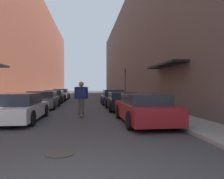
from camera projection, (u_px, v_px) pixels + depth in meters
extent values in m
plane|color=#38383A|center=(83.00, 100.00, 25.28)|extent=(122.68, 122.68, 0.00)
cube|color=gray|center=(50.00, 98.00, 30.29)|extent=(1.80, 55.76, 0.12)
cube|color=gray|center=(117.00, 97.00, 31.35)|extent=(1.80, 55.76, 0.12)
cube|color=brown|center=(28.00, 48.00, 29.88)|extent=(4.00, 55.76, 13.77)
cube|color=#564C47|center=(137.00, 51.00, 31.60)|extent=(4.00, 55.76, 13.53)
cube|color=black|center=(165.00, 65.00, 13.37)|extent=(1.00, 4.80, 0.12)
cube|color=silver|center=(19.00, 111.00, 10.00)|extent=(1.92, 4.63, 0.59)
cube|color=#232833|center=(17.00, 99.00, 9.77)|extent=(1.68, 2.41, 0.51)
cylinder|color=black|center=(9.00, 111.00, 11.33)|extent=(0.18, 0.63, 0.63)
cylinder|color=black|center=(46.00, 110.00, 11.54)|extent=(0.18, 0.63, 0.63)
cylinder|color=black|center=(32.00, 118.00, 8.69)|extent=(0.18, 0.63, 0.63)
cube|color=#515459|center=(43.00, 101.00, 16.18)|extent=(2.07, 4.72, 0.65)
cube|color=#232833|center=(43.00, 94.00, 15.94)|extent=(1.78, 2.47, 0.44)
cylinder|color=black|center=(35.00, 102.00, 17.52)|extent=(0.18, 0.62, 0.62)
cylinder|color=black|center=(59.00, 102.00, 17.73)|extent=(0.18, 0.62, 0.62)
cylinder|color=black|center=(24.00, 106.00, 14.64)|extent=(0.18, 0.62, 0.62)
cylinder|color=black|center=(54.00, 105.00, 14.85)|extent=(0.18, 0.62, 0.62)
cube|color=black|center=(55.00, 98.00, 21.93)|extent=(1.83, 4.70, 0.59)
cube|color=#232833|center=(54.00, 92.00, 21.70)|extent=(1.58, 2.46, 0.48)
cylinder|color=black|center=(49.00, 98.00, 23.28)|extent=(0.18, 0.66, 0.66)
cylinder|color=black|center=(65.00, 98.00, 23.47)|extent=(0.18, 0.66, 0.66)
cylinder|color=black|center=(43.00, 100.00, 20.40)|extent=(0.18, 0.66, 0.66)
cylinder|color=black|center=(62.00, 100.00, 20.59)|extent=(0.18, 0.66, 0.66)
cube|color=silver|center=(61.00, 95.00, 27.47)|extent=(1.86, 4.12, 0.70)
cube|color=#232833|center=(61.00, 91.00, 27.26)|extent=(1.62, 2.15, 0.42)
cylinder|color=black|center=(55.00, 96.00, 28.64)|extent=(0.18, 0.70, 0.70)
cylinder|color=black|center=(69.00, 96.00, 28.84)|extent=(0.18, 0.70, 0.70)
cylinder|color=black|center=(52.00, 97.00, 26.11)|extent=(0.18, 0.70, 0.70)
cylinder|color=black|center=(67.00, 97.00, 26.31)|extent=(0.18, 0.70, 0.70)
cube|color=maroon|center=(143.00, 111.00, 9.48)|extent=(1.87, 4.77, 0.66)
cube|color=#232833|center=(145.00, 99.00, 9.24)|extent=(1.63, 2.49, 0.42)
cylinder|color=black|center=(118.00, 111.00, 10.85)|extent=(0.18, 0.68, 0.68)
cylinder|color=black|center=(153.00, 111.00, 11.05)|extent=(0.18, 0.68, 0.68)
cylinder|color=black|center=(129.00, 121.00, 7.92)|extent=(0.18, 0.68, 0.68)
cylinder|color=black|center=(177.00, 120.00, 8.12)|extent=(0.18, 0.68, 0.68)
cube|color=black|center=(121.00, 102.00, 14.85)|extent=(1.81, 4.34, 0.62)
cube|color=#232833|center=(122.00, 95.00, 14.62)|extent=(1.58, 2.26, 0.40)
cylinder|color=black|center=(107.00, 103.00, 16.08)|extent=(0.18, 0.68, 0.68)
cylinder|color=black|center=(130.00, 103.00, 16.28)|extent=(0.18, 0.68, 0.68)
cylinder|color=black|center=(110.00, 107.00, 13.41)|extent=(0.18, 0.68, 0.68)
cylinder|color=black|center=(138.00, 106.00, 13.61)|extent=(0.18, 0.68, 0.68)
cube|color=navy|center=(113.00, 99.00, 19.61)|extent=(1.94, 4.08, 0.59)
cube|color=#232833|center=(113.00, 93.00, 19.40)|extent=(1.69, 2.13, 0.54)
cylinder|color=black|center=(101.00, 100.00, 20.76)|extent=(0.18, 0.63, 0.63)
cylinder|color=black|center=(121.00, 100.00, 20.97)|extent=(0.18, 0.63, 0.63)
cylinder|color=black|center=(103.00, 102.00, 18.26)|extent=(0.18, 0.63, 0.63)
cylinder|color=black|center=(125.00, 102.00, 18.47)|extent=(0.18, 0.63, 0.63)
cube|color=brown|center=(81.00, 115.00, 11.46)|extent=(0.20, 0.78, 0.02)
cylinder|color=beige|center=(80.00, 115.00, 11.70)|extent=(0.03, 0.06, 0.06)
cylinder|color=beige|center=(83.00, 115.00, 11.72)|extent=(0.03, 0.06, 0.06)
cylinder|color=beige|center=(80.00, 117.00, 11.20)|extent=(0.03, 0.06, 0.06)
cylinder|color=beige|center=(83.00, 117.00, 11.22)|extent=(0.03, 0.06, 0.06)
cylinder|color=#47423D|center=(80.00, 107.00, 11.44)|extent=(0.13, 0.13, 0.85)
cylinder|color=#47423D|center=(83.00, 107.00, 11.46)|extent=(0.13, 0.13, 0.85)
cube|color=#191E4C|center=(81.00, 93.00, 11.45)|extent=(0.51, 0.23, 0.65)
sphere|color=#8C664C|center=(81.00, 84.00, 11.44)|extent=(0.27, 0.27, 0.27)
cylinder|color=#191E4C|center=(75.00, 93.00, 11.41)|extent=(0.10, 0.10, 0.61)
cylinder|color=#191E4C|center=(87.00, 93.00, 11.48)|extent=(0.10, 0.10, 0.61)
cylinder|color=#332D28|center=(60.00, 153.00, 5.09)|extent=(0.70, 0.70, 0.02)
cylinder|color=#2D2D2D|center=(125.00, 84.00, 24.54)|extent=(0.10, 0.10, 3.50)
cube|color=#332D0F|center=(125.00, 71.00, 24.52)|extent=(0.16, 0.16, 0.45)
sphere|color=red|center=(125.00, 70.00, 24.43)|extent=(0.11, 0.11, 0.11)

